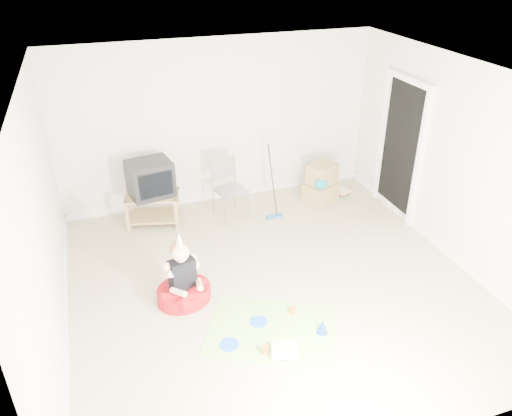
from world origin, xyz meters
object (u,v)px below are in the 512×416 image
object	(u,v)px
seated_woman	(183,286)
tv_stand	(153,206)
crt_tv	(150,178)
folding_chair	(230,190)
birthday_cake	(284,351)
cardboard_boxes	(321,185)

from	to	relation	value
seated_woman	tv_stand	bearing A→B (deg)	91.61
crt_tv	folding_chair	world-z (taller)	crt_tv
tv_stand	seated_woman	size ratio (longest dim) A/B	0.92
tv_stand	birthday_cake	bearing A→B (deg)	-74.56
folding_chair	birthday_cake	size ratio (longest dim) A/B	2.92
crt_tv	seated_woman	size ratio (longest dim) A/B	0.65
crt_tv	seated_woman	world-z (taller)	crt_tv
folding_chair	birthday_cake	bearing A→B (deg)	-95.41
cardboard_boxes	birthday_cake	size ratio (longest dim) A/B	1.95
folding_chair	birthday_cake	xyz separation A→B (m)	(-0.28, -2.97, -0.43)
folding_chair	cardboard_boxes	size ratio (longest dim) A/B	1.50
folding_chair	cardboard_boxes	xyz separation A→B (m)	(1.54, 0.01, -0.16)
tv_stand	crt_tv	xyz separation A→B (m)	(0.00, 0.00, 0.46)
cardboard_boxes	seated_woman	size ratio (longest dim) A/B	0.68
birthday_cake	seated_woman	bearing A→B (deg)	124.18
tv_stand	birthday_cake	size ratio (longest dim) A/B	2.65
tv_stand	cardboard_boxes	world-z (taller)	cardboard_boxes
cardboard_boxes	seated_woman	world-z (taller)	seated_woman
folding_chair	tv_stand	bearing A→B (deg)	170.64
crt_tv	folding_chair	xyz separation A→B (m)	(1.16, -0.19, -0.28)
tv_stand	crt_tv	size ratio (longest dim) A/B	1.43
seated_woman	birthday_cake	world-z (taller)	seated_woman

